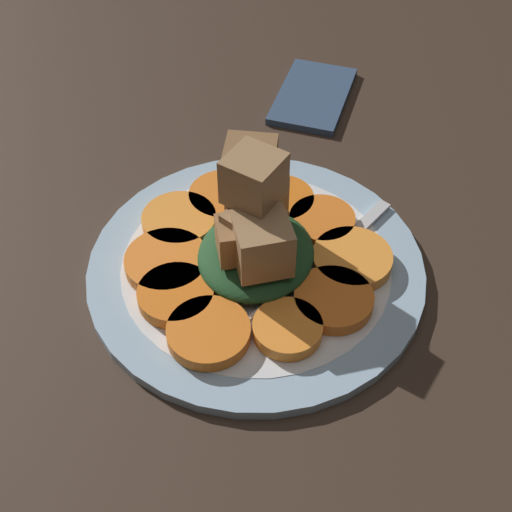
% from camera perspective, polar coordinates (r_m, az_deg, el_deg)
% --- Properties ---
extents(table_slab, '(1.20, 1.20, 0.02)m').
position_cam_1_polar(table_slab, '(0.63, 0.00, -1.91)').
color(table_slab, '#38281E').
rests_on(table_slab, ground).
extents(plate, '(0.29, 0.29, 0.01)m').
position_cam_1_polar(plate, '(0.62, 0.00, -0.99)').
color(plate, '#99B7D1').
rests_on(plate, table_slab).
extents(carrot_slice_0, '(0.06, 0.06, 0.01)m').
position_cam_1_polar(carrot_slice_0, '(0.59, -6.44, -3.11)').
color(carrot_slice_0, orange).
rests_on(carrot_slice_0, plate).
extents(carrot_slice_1, '(0.07, 0.07, 0.01)m').
position_cam_1_polar(carrot_slice_1, '(0.56, -3.81, -6.12)').
color(carrot_slice_1, orange).
rests_on(carrot_slice_1, plate).
extents(carrot_slice_2, '(0.06, 0.06, 0.01)m').
position_cam_1_polar(carrot_slice_2, '(0.56, 2.54, -5.83)').
color(carrot_slice_2, orange).
rests_on(carrot_slice_2, plate).
extents(carrot_slice_3, '(0.07, 0.07, 0.01)m').
position_cam_1_polar(carrot_slice_3, '(0.59, 6.23, -3.50)').
color(carrot_slice_3, orange).
rests_on(carrot_slice_3, plate).
extents(carrot_slice_4, '(0.07, 0.07, 0.01)m').
position_cam_1_polar(carrot_slice_4, '(0.62, 7.69, -0.26)').
color(carrot_slice_4, orange).
rests_on(carrot_slice_4, plate).
extents(carrot_slice_5, '(0.06, 0.06, 0.01)m').
position_cam_1_polar(carrot_slice_5, '(0.65, 5.30, 2.78)').
color(carrot_slice_5, orange).
rests_on(carrot_slice_5, plate).
extents(carrot_slice_6, '(0.06, 0.06, 0.01)m').
position_cam_1_polar(carrot_slice_6, '(0.66, 2.16, 4.37)').
color(carrot_slice_6, orange).
rests_on(carrot_slice_6, plate).
extents(carrot_slice_7, '(0.07, 0.07, 0.01)m').
position_cam_1_polar(carrot_slice_7, '(0.67, -2.56, 4.72)').
color(carrot_slice_7, orange).
rests_on(carrot_slice_7, plate).
extents(carrot_slice_8, '(0.07, 0.07, 0.01)m').
position_cam_1_polar(carrot_slice_8, '(0.65, -6.17, 2.83)').
color(carrot_slice_8, orange).
rests_on(carrot_slice_8, plate).
extents(carrot_slice_9, '(0.07, 0.07, 0.01)m').
position_cam_1_polar(carrot_slice_9, '(0.61, -7.16, -0.49)').
color(carrot_slice_9, orange).
rests_on(carrot_slice_9, plate).
extents(center_pile, '(0.11, 0.10, 0.11)m').
position_cam_1_polar(center_pile, '(0.59, -0.07, 2.24)').
color(center_pile, '#1E4723').
rests_on(center_pile, plate).
extents(fork, '(0.18, 0.09, 0.00)m').
position_cam_1_polar(fork, '(0.62, 5.37, -0.62)').
color(fork, silver).
rests_on(fork, plate).
extents(napkin, '(0.12, 0.07, 0.01)m').
position_cam_1_polar(napkin, '(0.82, 4.58, 12.65)').
color(napkin, '#334766').
rests_on(napkin, table_slab).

